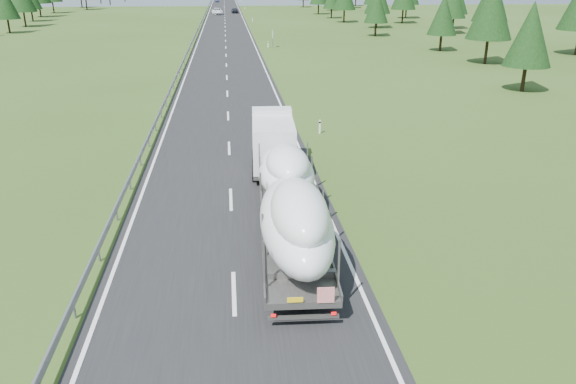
{
  "coord_description": "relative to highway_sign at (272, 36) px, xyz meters",
  "views": [
    {
      "loc": [
        0.07,
        -8.57,
        10.74
      ],
      "look_at": [
        2.5,
        14.05,
        1.85
      ],
      "focal_mm": 35.0,
      "sensor_mm": 36.0,
      "label": 1
    }
  ],
  "objects": [
    {
      "name": "marker_posts",
      "position": [
        -0.7,
        75.0,
        -1.27
      ],
      "size": [
        0.13,
        350.08,
        1.0
      ],
      "color": "silver",
      "rests_on": "ground"
    },
    {
      "name": "boat_truck",
      "position": [
        -4.7,
        -65.69,
        0.26
      ],
      "size": [
        3.11,
        18.22,
        3.97
      ],
      "color": "silver",
      "rests_on": "ground"
    },
    {
      "name": "distant_car_blue",
      "position": [
        -10.06,
        148.54,
        -1.15
      ],
      "size": [
        1.52,
        4.05,
        1.32
      ],
      "primitive_type": "imported",
      "rotation": [
        0.0,
        0.0,
        0.03
      ],
      "color": "#15213D",
      "rests_on": "ground"
    },
    {
      "name": "distant_van",
      "position": [
        -9.24,
        75.93,
        -0.96
      ],
      "size": [
        3.17,
        6.24,
        1.69
      ],
      "primitive_type": "imported",
      "rotation": [
        0.0,
        0.0,
        0.06
      ],
      "color": "white",
      "rests_on": "ground"
    },
    {
      "name": "guardrail",
      "position": [
        -12.5,
        19.94,
        -1.21
      ],
      "size": [
        0.1,
        400.0,
        0.76
      ],
      "color": "slate",
      "rests_on": "ground"
    },
    {
      "name": "road_surface",
      "position": [
        -7.2,
        20.0,
        -1.8
      ],
      "size": [
        10.0,
        400.0,
        0.02
      ],
      "primitive_type": "cube",
      "color": "black",
      "rests_on": "ground"
    },
    {
      "name": "highway_sign",
      "position": [
        0.0,
        0.0,
        0.0
      ],
      "size": [
        0.08,
        0.9,
        2.6
      ],
      "color": "slate",
      "rests_on": "ground"
    },
    {
      "name": "distant_car_dark",
      "position": [
        -4.26,
        81.1,
        -1.07
      ],
      "size": [
        2.16,
        4.51,
        1.48
      ],
      "primitive_type": "imported",
      "rotation": [
        0.0,
        0.0,
        0.1
      ],
      "color": "black",
      "rests_on": "ground"
    }
  ]
}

